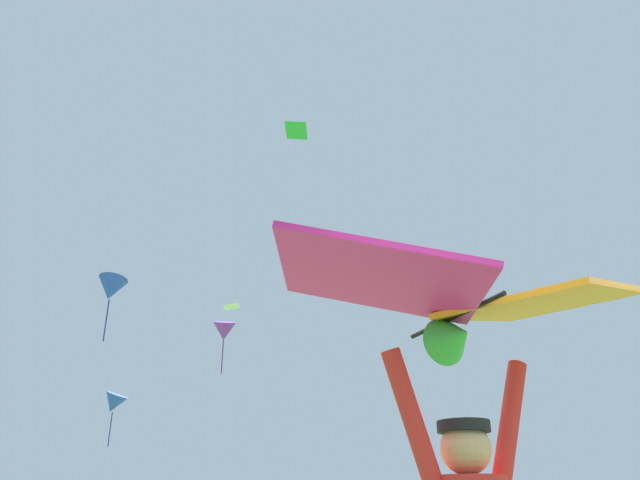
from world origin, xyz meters
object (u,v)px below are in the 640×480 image
held_stunt_kite (463,301)px  distant_kite_white_mid_left (231,306)px  distant_kite_purple_high_left (224,331)px  distant_kite_blue_far_center (111,289)px  distant_kite_blue_mid_right (114,403)px  distant_kite_green_low_left (297,130)px

held_stunt_kite → distant_kite_white_mid_left: distant_kite_white_mid_left is taller
distant_kite_white_mid_left → distant_kite_purple_high_left: 8.34m
held_stunt_kite → distant_kite_blue_far_center: 24.36m
distant_kite_blue_far_center → distant_kite_blue_mid_right: (1.24, 2.61, -4.13)m
held_stunt_kite → distant_kite_white_mid_left: 23.54m
distant_kite_blue_far_center → distant_kite_white_mid_left: size_ratio=3.43×
distant_kite_purple_high_left → distant_kite_blue_far_center: bearing=-140.0°
held_stunt_kite → distant_kite_green_low_left: distant_kite_green_low_left is taller
distant_kite_white_mid_left → distant_kite_green_low_left: 7.98m
distant_kite_blue_far_center → distant_kite_green_low_left: size_ratio=2.98×
distant_kite_purple_high_left → distant_kite_green_low_left: size_ratio=3.32×
distant_kite_blue_far_center → distant_kite_white_mid_left: bearing=-20.1°
distant_kite_blue_far_center → distant_kite_white_mid_left: distant_kite_blue_far_center is taller
distant_kite_blue_mid_right → distant_kite_green_low_left: (3.18, -10.48, 8.72)m
distant_kite_blue_far_center → distant_kite_purple_high_left: size_ratio=0.90×
distant_kite_blue_far_center → distant_kite_purple_high_left: bearing=40.0°
distant_kite_blue_far_center → distant_kite_green_low_left: distant_kite_green_low_left is taller
held_stunt_kite → distant_kite_purple_high_left: 31.79m
held_stunt_kite → distant_kite_green_low_left: bearing=66.0°
distant_kite_blue_far_center → distant_kite_green_low_left: bearing=-60.6°
distant_kite_blue_mid_right → distant_kite_white_mid_left: (3.40, -4.31, 3.66)m
distant_kite_white_mid_left → distant_kite_purple_high_left: bearing=71.3°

